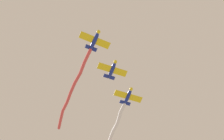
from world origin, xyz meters
TOP-DOWN VIEW (x-y plane):
  - airplane_lead at (4.58, 4.24)m, footprint 6.48×5.91m
  - smoke_trail_lead at (15.06, 15.97)m, footprint 18.84×19.70m
  - airplane_left_wing at (13.21, 3.98)m, footprint 6.19×6.23m
  - airplane_right_wing at (21.85, 3.72)m, footprint 6.16×6.26m
  - smoke_trail_right_wing at (29.05, 10.25)m, footprint 11.70×10.18m

SIDE VIEW (x-z plane):
  - airplane_lead at x=4.58m, z-range 72.76..74.56m
  - airplane_left_wing at x=13.21m, z-range 73.01..74.81m
  - airplane_right_wing at x=21.85m, z-range 73.26..75.06m
  - smoke_trail_lead at x=15.06m, z-range 73.00..76.08m
  - smoke_trail_right_wing at x=29.05m, z-range 73.29..76.56m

